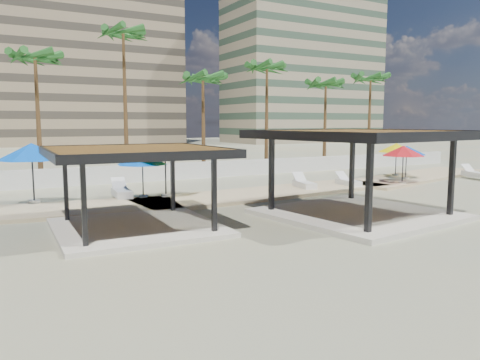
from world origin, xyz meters
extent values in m
plane|color=tan|center=(0.00, 0.00, 0.00)|extent=(200.00, 200.00, 0.00)
cube|color=#C6B284|center=(2.00, 7.00, 0.06)|extent=(16.24, 5.11, 0.24)
cube|color=#C6B284|center=(16.00, 8.50, 0.06)|extent=(16.49, 7.75, 0.24)
cube|color=silver|center=(0.00, 16.00, 0.60)|extent=(56.00, 0.30, 1.20)
cube|color=#847259|center=(4.00, 78.00, 14.00)|extent=(38.00, 16.00, 28.00)
cube|color=gray|center=(48.00, 66.00, 17.00)|extent=(32.00, 15.00, 34.00)
cube|color=beige|center=(1.77, -0.29, 0.11)|extent=(7.86, 7.86, 0.21)
cube|color=black|center=(-0.56, -3.27, 1.82)|extent=(0.21, 0.21, 3.21)
cube|color=black|center=(-1.21, 2.04, 1.82)|extent=(0.21, 0.21, 3.21)
cube|color=black|center=(4.75, -2.62, 1.82)|extent=(0.21, 0.21, 3.21)
cube|color=black|center=(4.10, 2.69, 1.82)|extent=(0.21, 0.21, 3.21)
cube|color=brown|center=(1.77, -0.29, 3.57)|extent=(8.10, 8.10, 0.30)
cube|color=black|center=(2.21, -3.90, 3.57)|extent=(7.34, 1.02, 0.36)
cube|color=black|center=(1.33, 3.32, 3.57)|extent=(7.34, 1.02, 0.36)
cube|color=black|center=(-1.84, -0.73, 3.57)|extent=(1.02, 7.34, 0.36)
cube|color=black|center=(5.38, 0.15, 3.57)|extent=(1.02, 7.34, 0.36)
cube|color=beige|center=(-7.38, 1.95, 0.09)|extent=(6.10, 6.10, 0.18)
cube|color=black|center=(-9.69, -0.22, 1.52)|extent=(0.17, 0.17, 2.69)
cube|color=black|center=(-9.55, 4.26, 1.52)|extent=(0.17, 0.17, 2.69)
cube|color=black|center=(-5.21, -0.37, 1.52)|extent=(0.17, 0.17, 2.69)
cube|color=black|center=(-5.07, 4.11, 1.52)|extent=(0.17, 0.17, 2.69)
cube|color=brown|center=(-7.38, 1.95, 2.99)|extent=(6.29, 6.29, 0.25)
cube|color=black|center=(-7.48, -1.10, 2.99)|extent=(6.19, 0.31, 0.30)
cube|color=black|center=(-7.28, 4.99, 2.99)|extent=(6.19, 0.31, 0.30)
cube|color=black|center=(-10.42, 2.04, 2.99)|extent=(0.31, 6.19, 0.30)
cube|color=black|center=(-4.33, 1.85, 2.99)|extent=(0.31, 6.19, 0.30)
cylinder|color=beige|center=(-10.28, 9.20, 0.25)|extent=(0.56, 0.56, 0.14)
cylinder|color=#262628|center=(-10.28, 9.20, 1.54)|extent=(0.08, 0.08, 2.71)
cone|color=blue|center=(-10.28, 9.20, 2.70)|extent=(3.75, 3.75, 0.79)
cylinder|color=beige|center=(-3.95, 8.08, 0.24)|extent=(0.54, 0.54, 0.13)
cylinder|color=#262628|center=(-3.95, 8.08, 1.47)|extent=(0.08, 0.08, 2.58)
cone|color=yellow|center=(-3.95, 8.08, 2.58)|extent=(4.08, 4.08, 0.75)
cylinder|color=beige|center=(11.28, 5.80, 0.24)|extent=(0.47, 0.47, 0.11)
cylinder|color=#262628|center=(11.28, 5.80, 1.31)|extent=(0.07, 0.07, 2.26)
cone|color=red|center=(11.28, 5.80, 2.28)|extent=(3.57, 3.57, 0.66)
cylinder|color=beige|center=(13.43, 7.42, 0.23)|extent=(0.44, 0.44, 0.11)
cylinder|color=#262628|center=(13.43, 7.42, 1.25)|extent=(0.06, 0.06, 2.14)
cone|color=blue|center=(13.43, 7.42, 2.16)|extent=(2.59, 2.59, 0.62)
cylinder|color=beige|center=(14.37, 9.20, 0.24)|extent=(0.46, 0.46, 0.11)
cylinder|color=#262628|center=(14.37, 9.20, 1.29)|extent=(0.06, 0.06, 2.22)
cone|color=yellow|center=(14.37, 9.20, 2.24)|extent=(3.43, 3.43, 0.65)
cylinder|color=beige|center=(-5.08, 8.42, 0.23)|extent=(0.46, 0.46, 0.11)
cylinder|color=#262628|center=(-5.08, 8.42, 1.28)|extent=(0.06, 0.06, 2.19)
cone|color=blue|center=(-5.08, 8.42, 2.22)|extent=(3.32, 3.32, 0.64)
cube|color=white|center=(-6.01, 9.20, 0.34)|extent=(0.99, 2.32, 0.32)
cube|color=white|center=(-6.01, 9.20, 0.53)|extent=(0.99, 2.32, 0.07)
cube|color=white|center=(-5.93, 10.08, 0.80)|extent=(0.81, 0.84, 0.57)
cube|color=white|center=(4.54, 7.25, 0.33)|extent=(1.19, 2.21, 0.29)
cube|color=white|center=(4.54, 7.25, 0.50)|extent=(1.19, 2.21, 0.06)
cube|color=white|center=(4.73, 8.05, 0.76)|extent=(0.84, 0.86, 0.53)
cube|color=white|center=(7.61, 6.78, 0.32)|extent=(0.92, 2.02, 0.27)
cube|color=white|center=(7.61, 6.78, 0.48)|extent=(0.92, 2.02, 0.06)
cube|color=white|center=(7.70, 7.53, 0.71)|extent=(0.72, 0.75, 0.49)
cube|color=white|center=(18.74, 5.80, 0.33)|extent=(1.35, 2.24, 0.30)
cube|color=white|center=(18.74, 5.80, 0.51)|extent=(1.35, 2.24, 0.06)
cube|color=white|center=(18.99, 6.59, 0.76)|extent=(0.89, 0.91, 0.54)
cone|color=brown|center=(-9.00, 18.10, 4.22)|extent=(0.36, 0.36, 8.44)
ellipsoid|color=#1F591F|center=(-9.00, 18.10, 8.19)|extent=(3.00, 3.00, 1.80)
cone|color=brown|center=(-3.00, 18.90, 5.31)|extent=(0.36, 0.36, 10.61)
ellipsoid|color=#1F591F|center=(-3.00, 18.90, 10.36)|extent=(3.00, 3.00, 1.80)
cone|color=brown|center=(3.00, 18.40, 3.82)|extent=(0.36, 0.36, 7.63)
ellipsoid|color=#1F591F|center=(3.00, 18.40, 7.38)|extent=(3.00, 3.00, 1.80)
cone|color=brown|center=(9.00, 18.60, 4.43)|extent=(0.36, 0.36, 8.85)
ellipsoid|color=#1F591F|center=(9.00, 18.60, 8.60)|extent=(3.00, 3.00, 1.80)
cone|color=brown|center=(15.00, 18.20, 3.83)|extent=(0.36, 0.36, 7.67)
ellipsoid|color=#1F591F|center=(15.00, 18.20, 7.42)|extent=(3.00, 3.00, 1.80)
cone|color=brown|center=(21.00, 18.80, 4.25)|extent=(0.36, 0.36, 8.50)
ellipsoid|color=#1F591F|center=(21.00, 18.80, 8.25)|extent=(3.00, 3.00, 1.80)
camera|label=1|loc=(-12.44, -15.27, 4.07)|focal=35.00mm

